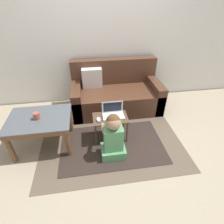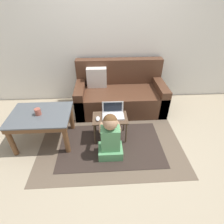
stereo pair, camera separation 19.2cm
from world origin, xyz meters
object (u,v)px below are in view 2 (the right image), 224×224
at_px(laptop_desk, 110,120).
at_px(cup_on_table, 38,112).
at_px(couch, 119,94).
at_px(laptop, 113,114).
at_px(coffee_table, 41,119).
at_px(computer_mouse, 98,119).
at_px(person_seated, 110,137).

xyz_separation_m(laptop_desk, cup_on_table, (-0.99, -0.02, 0.21)).
height_order(couch, laptop, couch).
height_order(coffee_table, computer_mouse, coffee_table).
bearing_deg(laptop, cup_on_table, -176.74).
height_order(couch, computer_mouse, couch).
relative_size(laptop_desk, cup_on_table, 5.47).
relative_size(person_seated, cup_on_table, 7.39).
bearing_deg(cup_on_table, laptop, 3.26).
bearing_deg(computer_mouse, laptop, 19.53).
distance_m(computer_mouse, person_seated, 0.37).
xyz_separation_m(couch, laptop_desk, (-0.22, -0.86, 0.04)).
distance_m(couch, laptop, 0.85).
height_order(laptop_desk, computer_mouse, computer_mouse).
bearing_deg(coffee_table, cup_on_table, -143.77).
bearing_deg(person_seated, cup_on_table, 160.84).
height_order(couch, laptop_desk, couch).
bearing_deg(couch, laptop, -101.91).
height_order(coffee_table, laptop_desk, coffee_table).
distance_m(couch, person_seated, 1.24).
distance_m(coffee_table, laptop_desk, 0.98).
height_order(laptop_desk, person_seated, person_seated).
distance_m(person_seated, cup_on_table, 1.06).
relative_size(laptop_desk, laptop, 1.62).
bearing_deg(laptop, computer_mouse, -160.47).
bearing_deg(coffee_table, person_seated, -19.93).
distance_m(couch, coffee_table, 1.48).
distance_m(laptop_desk, cup_on_table, 1.01).
bearing_deg(couch, person_seated, -100.84).
relative_size(couch, cup_on_table, 17.43).
bearing_deg(couch, computer_mouse, -113.77).
distance_m(laptop_desk, computer_mouse, 0.19).
xyz_separation_m(laptop_desk, person_seated, (-0.01, -0.36, -0.00)).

